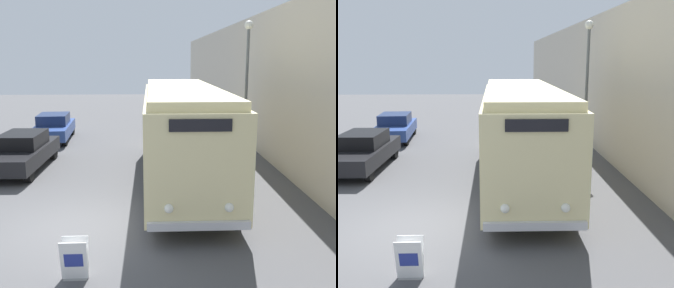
{
  "view_description": "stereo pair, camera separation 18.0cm",
  "coord_description": "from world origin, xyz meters",
  "views": [
    {
      "loc": [
        2.05,
        -9.78,
        4.37
      ],
      "look_at": [
        2.56,
        1.31,
        1.96
      ],
      "focal_mm": 42.0,
      "sensor_mm": 36.0,
      "label": 1
    },
    {
      "loc": [
        2.23,
        -9.79,
        4.37
      ],
      "look_at": [
        2.56,
        1.31,
        1.96
      ],
      "focal_mm": 42.0,
      "sensor_mm": 36.0,
      "label": 2
    }
  ],
  "objects": [
    {
      "name": "sign_board",
      "position": [
        0.5,
        -2.48,
        0.42
      ],
      "size": [
        0.54,
        0.33,
        0.86
      ],
      "color": "gray",
      "rests_on": "ground_plane"
    },
    {
      "name": "building_wall_right",
      "position": [
        7.32,
        10.0,
        3.22
      ],
      "size": [
        0.3,
        60.0,
        6.44
      ],
      "color": "beige",
      "rests_on": "ground_plane"
    },
    {
      "name": "parked_car_near",
      "position": [
        -3.06,
        5.79,
        0.76
      ],
      "size": [
        1.89,
        4.8,
        1.49
      ],
      "rotation": [
        0.0,
        0.0,
        -0.02
      ],
      "color": "black",
      "rests_on": "ground_plane"
    },
    {
      "name": "ground_plane",
      "position": [
        0.0,
        0.0,
        0.0
      ],
      "size": [
        80.0,
        80.0,
        0.0
      ],
      "primitive_type": "plane",
      "color": "#4C4C4F"
    },
    {
      "name": "streetlamp",
      "position": [
        6.08,
        6.54,
        3.87
      ],
      "size": [
        0.36,
        0.36,
        5.89
      ],
      "color": "#595E60",
      "rests_on": "ground_plane"
    },
    {
      "name": "parked_car_mid",
      "position": [
        -3.21,
        11.6,
        0.73
      ],
      "size": [
        2.12,
        4.54,
        1.44
      ],
      "rotation": [
        0.0,
        0.0,
        0.07
      ],
      "color": "black",
      "rests_on": "ground_plane"
    },
    {
      "name": "vintage_bus",
      "position": [
        3.16,
        3.88,
        1.91
      ],
      "size": [
        2.55,
        10.44,
        3.43
      ],
      "color": "black",
      "rests_on": "ground_plane"
    }
  ]
}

